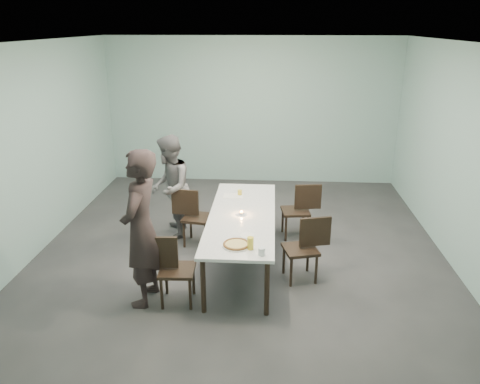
# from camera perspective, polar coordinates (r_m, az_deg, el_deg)

# --- Properties ---
(ground) EXTENTS (7.00, 7.00, 0.00)m
(ground) POSITION_cam_1_polar(r_m,az_deg,el_deg) (6.98, 0.02, -7.65)
(ground) COLOR #333335
(ground) RESTS_ON ground
(room_shell) EXTENTS (6.02, 7.02, 3.01)m
(room_shell) POSITION_cam_1_polar(r_m,az_deg,el_deg) (6.30, 0.02, 8.89)
(room_shell) COLOR #96BDB8
(room_shell) RESTS_ON ground
(table) EXTENTS (0.90, 2.60, 0.75)m
(table) POSITION_cam_1_polar(r_m,az_deg,el_deg) (6.45, 0.24, -3.26)
(table) COLOR white
(table) RESTS_ON ground
(chair_near_left) EXTENTS (0.62, 0.44, 0.87)m
(chair_near_left) POSITION_cam_1_polar(r_m,az_deg,el_deg) (5.73, -8.51, -8.79)
(chair_near_left) COLOR black
(chair_near_left) RESTS_ON ground
(chair_far_left) EXTENTS (0.64, 0.47, 0.87)m
(chair_far_left) POSITION_cam_1_polar(r_m,az_deg,el_deg) (7.17, -5.82, -2.57)
(chair_far_left) COLOR black
(chair_far_left) RESTS_ON ground
(chair_near_right) EXTENTS (0.65, 0.51, 0.87)m
(chair_near_right) POSITION_cam_1_polar(r_m,az_deg,el_deg) (6.23, 8.11, -6.30)
(chair_near_right) COLOR black
(chair_near_right) RESTS_ON ground
(chair_far_right) EXTENTS (0.64, 0.47, 0.87)m
(chair_far_right) POSITION_cam_1_polar(r_m,az_deg,el_deg) (7.43, 7.40, -1.81)
(chair_far_right) COLOR black
(chair_far_right) RESTS_ON ground
(diner_near) EXTENTS (0.51, 0.73, 1.92)m
(diner_near) POSITION_cam_1_polar(r_m,az_deg,el_deg) (5.61, -11.97, -4.41)
(diner_near) COLOR black
(diner_near) RESTS_ON ground
(diner_far) EXTENTS (0.70, 0.86, 1.64)m
(diner_far) POSITION_cam_1_polar(r_m,az_deg,el_deg) (7.34, -8.55, 0.53)
(diner_far) COLOR slate
(diner_far) RESTS_ON ground
(pizza) EXTENTS (0.34, 0.34, 0.04)m
(pizza) POSITION_cam_1_polar(r_m,az_deg,el_deg) (5.55, -0.45, -6.41)
(pizza) COLOR white
(pizza) RESTS_ON table
(side_plate) EXTENTS (0.18, 0.18, 0.01)m
(side_plate) POSITION_cam_1_polar(r_m,az_deg,el_deg) (5.81, 0.87, -5.33)
(side_plate) COLOR white
(side_plate) RESTS_ON table
(beer_glass) EXTENTS (0.08, 0.08, 0.15)m
(beer_glass) POSITION_cam_1_polar(r_m,az_deg,el_deg) (5.46, 1.28, -6.26)
(beer_glass) COLOR yellow
(beer_glass) RESTS_ON table
(water_tumbler) EXTENTS (0.08, 0.08, 0.09)m
(water_tumbler) POSITION_cam_1_polar(r_m,az_deg,el_deg) (5.34, 2.65, -7.26)
(water_tumbler) COLOR silver
(water_tumbler) RESTS_ON table
(tealight) EXTENTS (0.06, 0.06, 0.05)m
(tealight) POSITION_cam_1_polar(r_m,az_deg,el_deg) (6.42, 0.17, -2.63)
(tealight) COLOR silver
(tealight) RESTS_ON table
(amber_tumbler) EXTENTS (0.07, 0.07, 0.08)m
(amber_tumbler) POSITION_cam_1_polar(r_m,az_deg,el_deg) (7.14, -0.03, -0.07)
(amber_tumbler) COLOR yellow
(amber_tumbler) RESTS_ON table
(menu) EXTENTS (0.30, 0.22, 0.01)m
(menu) POSITION_cam_1_polar(r_m,az_deg,el_deg) (7.12, -0.82, -0.45)
(menu) COLOR silver
(menu) RESTS_ON table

